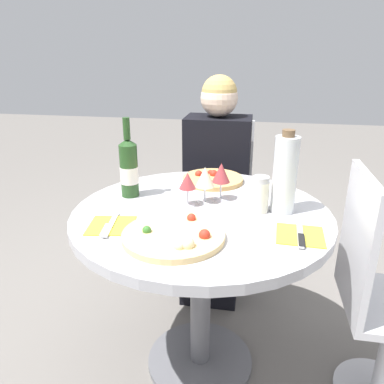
{
  "coord_description": "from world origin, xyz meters",
  "views": [
    {
      "loc": [
        0.19,
        -1.26,
        1.29
      ],
      "look_at": [
        -0.02,
        -0.07,
        0.83
      ],
      "focal_mm": 35.0,
      "sensor_mm": 36.0,
      "label": 1
    }
  ],
  "objects_px": {
    "dining_table": "(201,243)",
    "tall_carafe": "(285,174)",
    "chair_empty_side": "(379,300)",
    "pizza_large": "(174,235)",
    "chair_behind_diner": "(218,203)",
    "seated_diner": "(215,197)",
    "wine_bottle": "(129,168)"
  },
  "relations": [
    {
      "from": "chair_behind_diner",
      "to": "pizza_large",
      "type": "relative_size",
      "value": 2.78
    },
    {
      "from": "wine_bottle",
      "to": "tall_carafe",
      "type": "height_order",
      "value": "wine_bottle"
    },
    {
      "from": "wine_bottle",
      "to": "tall_carafe",
      "type": "bearing_deg",
      "value": -4.95
    },
    {
      "from": "chair_empty_side",
      "to": "pizza_large",
      "type": "relative_size",
      "value": 2.78
    },
    {
      "from": "pizza_large",
      "to": "wine_bottle",
      "type": "bearing_deg",
      "value": 127.83
    },
    {
      "from": "seated_diner",
      "to": "chair_empty_side",
      "type": "bearing_deg",
      "value": 135.42
    },
    {
      "from": "chair_behind_diner",
      "to": "wine_bottle",
      "type": "relative_size",
      "value": 2.86
    },
    {
      "from": "seated_diner",
      "to": "wine_bottle",
      "type": "bearing_deg",
      "value": 61.9
    },
    {
      "from": "tall_carafe",
      "to": "seated_diner",
      "type": "bearing_deg",
      "value": 118.02
    },
    {
      "from": "chair_behind_diner",
      "to": "wine_bottle",
      "type": "xyz_separation_m",
      "value": [
        -0.29,
        -0.69,
        0.41
      ]
    },
    {
      "from": "chair_empty_side",
      "to": "wine_bottle",
      "type": "distance_m",
      "value": 1.06
    },
    {
      "from": "chair_behind_diner",
      "to": "chair_empty_side",
      "type": "distance_m",
      "value": 1.07
    },
    {
      "from": "chair_behind_diner",
      "to": "pizza_large",
      "type": "bearing_deg",
      "value": 88.46
    },
    {
      "from": "wine_bottle",
      "to": "chair_behind_diner",
      "type": "bearing_deg",
      "value": 67.19
    },
    {
      "from": "dining_table",
      "to": "chair_behind_diner",
      "type": "xyz_separation_m",
      "value": [
        -0.02,
        0.79,
        -0.15
      ]
    },
    {
      "from": "chair_empty_side",
      "to": "pizza_large",
      "type": "height_order",
      "value": "chair_empty_side"
    },
    {
      "from": "dining_table",
      "to": "tall_carafe",
      "type": "relative_size",
      "value": 3.16
    },
    {
      "from": "seated_diner",
      "to": "pizza_large",
      "type": "xyz_separation_m",
      "value": [
        -0.03,
        -0.88,
        0.21
      ]
    },
    {
      "from": "chair_empty_side",
      "to": "tall_carafe",
      "type": "distance_m",
      "value": 0.57
    },
    {
      "from": "seated_diner",
      "to": "pizza_large",
      "type": "height_order",
      "value": "seated_diner"
    },
    {
      "from": "pizza_large",
      "to": "tall_carafe",
      "type": "bearing_deg",
      "value": 39.61
    },
    {
      "from": "chair_behind_diner",
      "to": "tall_carafe",
      "type": "bearing_deg",
      "value": 113.13
    },
    {
      "from": "dining_table",
      "to": "wine_bottle",
      "type": "xyz_separation_m",
      "value": [
        -0.31,
        0.1,
        0.26
      ]
    },
    {
      "from": "seated_diner",
      "to": "chair_empty_side",
      "type": "relative_size",
      "value": 1.29
    },
    {
      "from": "seated_diner",
      "to": "chair_empty_side",
      "type": "height_order",
      "value": "seated_diner"
    },
    {
      "from": "dining_table",
      "to": "chair_empty_side",
      "type": "xyz_separation_m",
      "value": [
        0.66,
        -0.03,
        -0.15
      ]
    },
    {
      "from": "dining_table",
      "to": "chair_behind_diner",
      "type": "bearing_deg",
      "value": 91.58
    },
    {
      "from": "chair_empty_side",
      "to": "chair_behind_diner",
      "type": "bearing_deg",
      "value": -140.17
    },
    {
      "from": "chair_behind_diner",
      "to": "seated_diner",
      "type": "relative_size",
      "value": 0.78
    },
    {
      "from": "seated_diner",
      "to": "pizza_large",
      "type": "bearing_deg",
      "value": 88.2
    },
    {
      "from": "seated_diner",
      "to": "pizza_large",
      "type": "relative_size",
      "value": 3.58
    },
    {
      "from": "wine_bottle",
      "to": "dining_table",
      "type": "bearing_deg",
      "value": -17.93
    }
  ]
}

